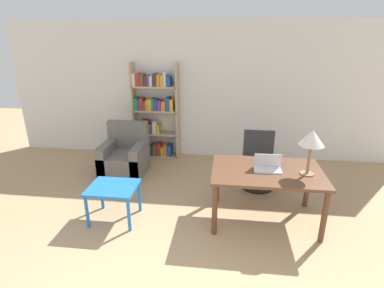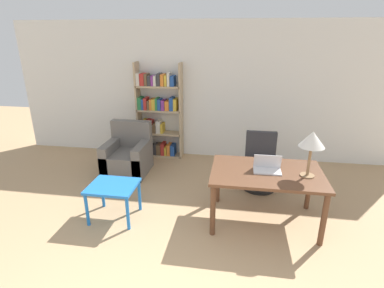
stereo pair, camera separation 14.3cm
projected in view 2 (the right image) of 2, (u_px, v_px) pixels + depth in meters
wall_back at (208, 92)px, 5.97m from camera, size 8.00×0.06×2.70m
desk at (266, 178)px, 3.93m from camera, size 1.44×0.95×0.74m
laptop at (267, 167)px, 3.89m from camera, size 0.35×0.21×0.22m
table_lamp at (312, 141)px, 3.61m from camera, size 0.31×0.31×0.59m
office_chair at (260, 164)px, 4.96m from camera, size 0.55×0.55×0.92m
side_table_blue at (113, 190)px, 4.08m from camera, size 0.64×0.55×0.50m
armchair at (128, 157)px, 5.54m from camera, size 0.76×0.79×0.91m
bookshelf at (158, 115)px, 6.10m from camera, size 0.92×0.28×1.93m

